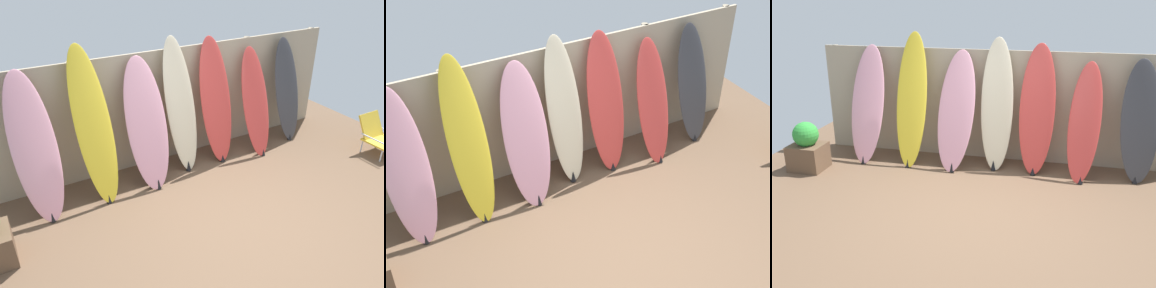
# 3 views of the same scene
# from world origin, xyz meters

# --- Properties ---
(ground) EXTENTS (7.68, 7.68, 0.00)m
(ground) POSITION_xyz_m (0.00, 0.00, 0.00)
(ground) COLOR brown
(fence_back) EXTENTS (6.08, 0.11, 1.80)m
(fence_back) POSITION_xyz_m (-0.00, 2.01, 0.90)
(fence_back) COLOR tan
(fence_back) RESTS_ON ground
(surfboard_pink_0) EXTENTS (0.57, 0.77, 1.86)m
(surfboard_pink_0) POSITION_xyz_m (-2.12, 1.55, 0.92)
(surfboard_pink_0) COLOR pink
(surfboard_pink_0) RESTS_ON ground
(surfboard_yellow_1) EXTENTS (0.52, 0.75, 2.07)m
(surfboard_yellow_1) POSITION_xyz_m (-1.36, 1.55, 1.02)
(surfboard_yellow_1) COLOR yellow
(surfboard_yellow_1) RESTS_ON ground
(surfboard_pink_2) EXTENTS (0.64, 0.78, 1.82)m
(surfboard_pink_2) POSITION_xyz_m (-0.62, 1.52, 0.90)
(surfboard_pink_2) COLOR pink
(surfboard_pink_2) RESTS_ON ground
(surfboard_cream_3) EXTENTS (0.55, 0.60, 2.02)m
(surfboard_cream_3) POSITION_xyz_m (-0.01, 1.66, 1.00)
(surfboard_cream_3) COLOR beige
(surfboard_cream_3) RESTS_ON ground
(surfboard_red_4) EXTENTS (0.54, 0.60, 1.95)m
(surfboard_red_4) POSITION_xyz_m (0.61, 1.64, 0.97)
(surfboard_red_4) COLOR #D13D38
(surfboard_red_4) RESTS_ON ground
(surfboard_red_5) EXTENTS (0.55, 0.78, 1.71)m
(surfboard_red_5) POSITION_xyz_m (1.31, 1.53, 0.85)
(surfboard_red_5) COLOR #D13D38
(surfboard_red_5) RESTS_ON ground
(surfboard_charcoal_6) EXTENTS (0.60, 0.57, 1.77)m
(surfboard_charcoal_6) POSITION_xyz_m (2.09, 1.64, 0.88)
(surfboard_charcoal_6) COLOR #38383D
(surfboard_charcoal_6) RESTS_ON ground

